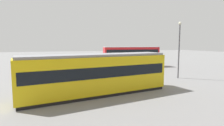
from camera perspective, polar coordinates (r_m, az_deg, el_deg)
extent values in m
plane|color=gray|center=(29.71, 1.53, -2.40)|extent=(160.00, 160.00, 0.00)
cube|color=red|center=(34.78, 6.07, 0.90)|extent=(11.10, 3.70, 1.82)
cube|color=red|center=(34.67, 6.10, 3.70)|extent=(10.76, 3.56, 1.57)
cube|color=black|center=(34.76, 6.07, 1.26)|extent=(10.56, 3.66, 0.64)
cube|color=black|center=(34.66, 6.10, 3.83)|extent=(10.22, 3.53, 0.60)
cube|color=#193FA5|center=(34.84, 6.05, -0.18)|extent=(10.88, 3.71, 0.24)
cube|color=#B2B2B7|center=(34.64, 6.11, 5.08)|extent=(10.76, 3.56, 0.10)
cylinder|color=black|center=(33.97, 0.63, -0.48)|extent=(1.27, 2.48, 1.00)
cylinder|color=black|center=(35.89, 10.60, -0.23)|extent=(1.27, 2.48, 1.00)
cube|color=yellow|center=(15.61, -4.63, -3.50)|extent=(13.13, 4.55, 3.07)
cube|color=black|center=(15.57, -4.64, -2.39)|extent=(12.62, 4.50, 0.90)
cube|color=gray|center=(15.43, -4.68, 2.50)|extent=(12.84, 4.31, 0.20)
cube|color=black|center=(15.97, -4.58, -9.39)|extent=(12.85, 4.38, 0.25)
cylinder|color=black|center=(22.98, -4.00, -3.84)|extent=(0.14, 0.14, 0.85)
cylinder|color=black|center=(22.78, -4.24, -3.93)|extent=(0.14, 0.14, 0.85)
cylinder|color=black|center=(22.76, -4.13, -2.02)|extent=(0.45, 0.45, 0.66)
sphere|color=beige|center=(22.70, -4.14, -0.91)|extent=(0.23, 0.23, 0.23)
cylinder|color=#4C3F2D|center=(22.42, 9.50, -4.12)|extent=(0.14, 0.14, 0.89)
cylinder|color=#4C3F2D|center=(22.57, 9.90, -4.06)|extent=(0.14, 0.14, 0.89)
cylinder|color=black|center=(22.37, 9.74, -2.11)|extent=(0.40, 0.40, 0.68)
sphere|color=#8C6647|center=(22.31, 9.76, -0.94)|extent=(0.24, 0.24, 0.24)
cube|color=gray|center=(23.07, 1.87, -2.22)|extent=(8.33, 0.23, 0.06)
cube|color=gray|center=(23.15, 1.86, -3.45)|extent=(8.33, 0.23, 0.06)
cylinder|color=gray|center=(24.83, 10.98, -2.96)|extent=(0.07, 0.07, 1.05)
cylinder|color=gray|center=(23.15, 1.86, -3.51)|extent=(0.07, 0.07, 1.05)
cylinder|color=gray|center=(22.14, -8.38, -4.01)|extent=(0.07, 0.07, 1.05)
cylinder|color=slate|center=(21.75, -8.59, -2.60)|extent=(0.10, 0.10, 2.25)
cube|color=#1999D8|center=(21.62, -8.59, -0.83)|extent=(1.11, 0.16, 0.69)
cylinder|color=#4C4C51|center=(24.41, 20.40, 3.39)|extent=(0.16, 0.16, 6.79)
sphere|color=#F2EFCC|center=(24.52, 20.72, 11.69)|extent=(0.36, 0.36, 0.36)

